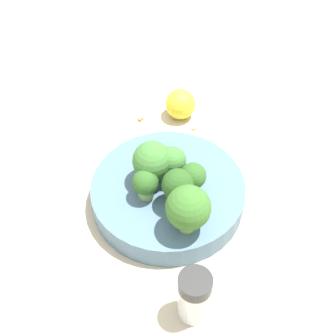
{
  "coord_description": "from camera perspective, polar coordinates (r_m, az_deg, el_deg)",
  "views": [
    {
      "loc": [
        -0.16,
        0.35,
        0.49
      ],
      "look_at": [
        0.0,
        0.0,
        0.07
      ],
      "focal_mm": 50.0,
      "sensor_mm": 36.0,
      "label": 1
    }
  ],
  "objects": [
    {
      "name": "almond_crumb_0",
      "position": [
        0.72,
        3.21,
        4.89
      ],
      "size": [
        0.01,
        0.01,
        0.01
      ],
      "primitive_type": "cube",
      "rotation": [
        0.0,
        0.0,
        3.93
      ],
      "color": "tan",
      "rests_on": "ground_plane"
    },
    {
      "name": "broccoli_floret_5",
      "position": [
        0.53,
        2.47,
        -4.96
      ],
      "size": [
        0.05,
        0.05,
        0.07
      ],
      "color": "#8EB770",
      "rests_on": "bowl"
    },
    {
      "name": "lemon_wedge",
      "position": [
        0.73,
        1.55,
        7.79
      ],
      "size": [
        0.05,
        0.05,
        0.05
      ],
      "primitive_type": "sphere",
      "color": "yellow",
      "rests_on": "ground_plane"
    },
    {
      "name": "bowl",
      "position": [
        0.61,
        -0.0,
        -3.13
      ],
      "size": [
        0.2,
        0.2,
        0.03
      ],
      "primitive_type": "cylinder",
      "color": "slate",
      "rests_on": "ground_plane"
    },
    {
      "name": "broccoli_floret_0",
      "position": [
        0.57,
        -2.78,
        -1.92
      ],
      "size": [
        0.03,
        0.03,
        0.04
      ],
      "color": "#7A9E5B",
      "rests_on": "bowl"
    },
    {
      "name": "broccoli_floret_1",
      "position": [
        0.55,
        1.19,
        -2.26
      ],
      "size": [
        0.04,
        0.04,
        0.06
      ],
      "color": "#8EB770",
      "rests_on": "bowl"
    },
    {
      "name": "pepper_shaker",
      "position": [
        0.51,
        3.2,
        -15.33
      ],
      "size": [
        0.04,
        0.04,
        0.07
      ],
      "color": "silver",
      "rests_on": "ground_plane"
    },
    {
      "name": "almond_crumb_1",
      "position": [
        0.73,
        -3.35,
        6.07
      ],
      "size": [
        0.01,
        0.01,
        0.01
      ],
      "primitive_type": "cube",
      "rotation": [
        0.0,
        0.0,
        1.27
      ],
      "color": "olive",
      "rests_on": "ground_plane"
    },
    {
      "name": "broccoli_floret_4",
      "position": [
        0.57,
        3.1,
        -1.14
      ],
      "size": [
        0.03,
        0.03,
        0.05
      ],
      "color": "#7A9E5B",
      "rests_on": "bowl"
    },
    {
      "name": "ground_plane",
      "position": [
        0.62,
        -0.0,
        -4.12
      ],
      "size": [
        3.0,
        3.0,
        0.0
      ],
      "primitive_type": "plane",
      "color": "beige"
    },
    {
      "name": "broccoli_floret_2",
      "position": [
        0.58,
        -1.83,
        0.93
      ],
      "size": [
        0.05,
        0.05,
        0.06
      ],
      "color": "#84AD66",
      "rests_on": "bowl"
    },
    {
      "name": "broccoli_floret_3",
      "position": [
        0.58,
        0.68,
        0.65
      ],
      "size": [
        0.04,
        0.04,
        0.05
      ],
      "color": "#8EB770",
      "rests_on": "bowl"
    }
  ]
}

